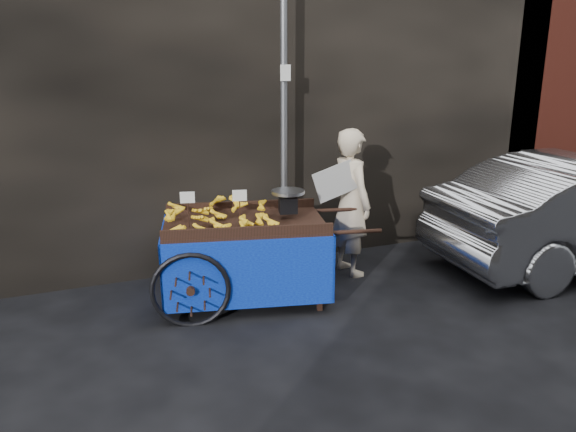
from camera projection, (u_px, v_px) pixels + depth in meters
name	position (u px, v px, depth m)	size (l,w,h in m)	color
ground	(303.00, 315.00, 5.82)	(80.00, 80.00, 0.00)	black
building_wall	(255.00, 62.00, 7.59)	(13.50, 2.00, 5.00)	black
street_pole	(284.00, 107.00, 6.53)	(0.12, 0.10, 4.00)	slate
banana_cart	(240.00, 230.00, 6.01)	(2.54, 1.56, 1.29)	black
vendor	(351.00, 202.00, 6.73)	(0.82, 0.70, 1.78)	beige
plastic_bag	(324.00, 278.00, 6.49)	(0.25, 0.20, 0.22)	blue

